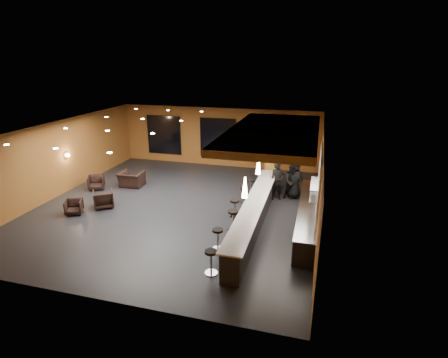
% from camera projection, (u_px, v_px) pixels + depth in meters
% --- Properties ---
extents(floor, '(12.00, 13.00, 0.10)m').
position_uv_depth(floor, '(178.00, 207.00, 15.63)').
color(floor, black).
rests_on(floor, ground).
extents(ceiling, '(12.00, 13.00, 0.10)m').
position_uv_depth(ceiling, '(174.00, 127.00, 14.44)').
color(ceiling, black).
extents(wall_back, '(12.00, 0.10, 3.50)m').
position_uv_depth(wall_back, '(218.00, 137.00, 21.00)').
color(wall_back, '#925420').
rests_on(wall_back, floor).
extents(wall_front, '(12.00, 0.10, 3.50)m').
position_uv_depth(wall_front, '(79.00, 242.00, 9.07)').
color(wall_front, '#925420').
rests_on(wall_front, floor).
extents(wall_left, '(0.10, 13.00, 3.50)m').
position_uv_depth(wall_left, '(58.00, 159.00, 16.53)').
color(wall_left, '#925420').
rests_on(wall_left, floor).
extents(wall_right, '(0.10, 13.00, 3.50)m').
position_uv_depth(wall_right, '(321.00, 181.00, 13.53)').
color(wall_right, '#925420').
rests_on(wall_right, floor).
extents(wood_soffit, '(3.60, 8.00, 0.28)m').
position_uv_depth(wood_soffit, '(274.00, 132.00, 14.42)').
color(wood_soffit, '#B17833').
rests_on(wood_soffit, ceiling).
extents(window_left, '(2.20, 0.06, 2.40)m').
position_uv_depth(window_left, '(164.00, 135.00, 21.78)').
color(window_left, black).
rests_on(window_left, wall_back).
extents(window_center, '(2.20, 0.06, 2.40)m').
position_uv_depth(window_center, '(218.00, 138.00, 20.91)').
color(window_center, black).
rests_on(window_center, wall_back).
extents(window_right, '(2.20, 0.06, 2.40)m').
position_uv_depth(window_right, '(268.00, 141.00, 20.17)').
color(window_right, black).
rests_on(window_right, wall_back).
extents(tile_backsplash, '(0.06, 3.20, 2.40)m').
position_uv_depth(tile_backsplash, '(319.00, 184.00, 12.56)').
color(tile_backsplash, white).
rests_on(tile_backsplash, wall_right).
extents(bar_counter, '(0.60, 8.00, 1.00)m').
position_uv_depth(bar_counter, '(255.00, 214.00, 13.63)').
color(bar_counter, black).
rests_on(bar_counter, floor).
extents(bar_top, '(0.78, 8.10, 0.05)m').
position_uv_depth(bar_top, '(255.00, 202.00, 13.46)').
color(bar_top, beige).
rests_on(bar_top, bar_counter).
extents(prep_counter, '(0.70, 6.00, 0.86)m').
position_uv_depth(prep_counter, '(307.00, 216.00, 13.61)').
color(prep_counter, black).
rests_on(prep_counter, floor).
extents(prep_top, '(0.72, 6.00, 0.03)m').
position_uv_depth(prep_top, '(308.00, 206.00, 13.46)').
color(prep_top, silver).
rests_on(prep_top, prep_counter).
extents(wall_shelf_lower, '(0.30, 1.50, 0.03)m').
position_uv_depth(wall_shelf_lower, '(314.00, 195.00, 12.55)').
color(wall_shelf_lower, silver).
rests_on(wall_shelf_lower, wall_right).
extents(wall_shelf_upper, '(0.30, 1.50, 0.03)m').
position_uv_depth(wall_shelf_upper, '(315.00, 184.00, 12.40)').
color(wall_shelf_upper, silver).
rests_on(wall_shelf_upper, wall_right).
extents(column, '(0.60, 0.60, 3.50)m').
position_uv_depth(column, '(272.00, 154.00, 17.41)').
color(column, '#A36F24').
rests_on(column, floor).
extents(wall_sconce, '(0.22, 0.22, 0.22)m').
position_uv_depth(wall_sconce, '(68.00, 155.00, 16.93)').
color(wall_sconce, '#FFE5B2').
rests_on(wall_sconce, wall_left).
extents(pendant_0, '(0.20, 0.20, 0.70)m').
position_uv_depth(pendant_0, '(245.00, 187.00, 11.20)').
color(pendant_0, white).
rests_on(pendant_0, wood_soffit).
extents(pendant_1, '(0.20, 0.20, 0.70)m').
position_uv_depth(pendant_1, '(258.00, 165.00, 13.48)').
color(pendant_1, white).
rests_on(pendant_1, wood_soffit).
extents(pendant_2, '(0.20, 0.20, 0.70)m').
position_uv_depth(pendant_2, '(268.00, 150.00, 15.75)').
color(pendant_2, white).
rests_on(pendant_2, wood_soffit).
extents(staff_a, '(0.77, 0.63, 1.82)m').
position_uv_depth(staff_a, '(277.00, 181.00, 16.07)').
color(staff_a, black).
rests_on(staff_a, floor).
extents(staff_b, '(0.97, 0.84, 1.70)m').
position_uv_depth(staff_b, '(292.00, 182.00, 16.14)').
color(staff_b, black).
rests_on(staff_b, floor).
extents(staff_c, '(1.01, 0.79, 1.83)m').
position_uv_depth(staff_c, '(295.00, 179.00, 16.26)').
color(staff_c, black).
rests_on(staff_c, floor).
extents(armchair_a, '(0.90, 0.90, 0.62)m').
position_uv_depth(armchair_a, '(74.00, 207.00, 14.77)').
color(armchair_a, black).
rests_on(armchair_a, floor).
extents(armchair_b, '(1.16, 1.17, 0.77)m').
position_uv_depth(armchair_b, '(103.00, 199.00, 15.41)').
color(armchair_b, black).
rests_on(armchair_b, floor).
extents(armchair_c, '(1.03, 1.04, 0.70)m').
position_uv_depth(armchair_c, '(96.00, 182.00, 17.52)').
color(armchair_c, black).
rests_on(armchair_c, floor).
extents(armchair_d, '(1.22, 1.08, 0.76)m').
position_uv_depth(armchair_d, '(132.00, 179.00, 17.89)').
color(armchair_d, black).
rests_on(armchair_d, floor).
extents(bar_stool_0, '(0.40, 0.40, 0.79)m').
position_uv_depth(bar_stool_0, '(211.00, 259.00, 10.60)').
color(bar_stool_0, silver).
rests_on(bar_stool_0, floor).
extents(bar_stool_1, '(0.39, 0.39, 0.77)m').
position_uv_depth(bar_stool_1, '(218.00, 236.00, 11.95)').
color(bar_stool_1, silver).
rests_on(bar_stool_1, floor).
extents(bar_stool_2, '(0.42, 0.42, 0.83)m').
position_uv_depth(bar_stool_2, '(233.00, 218.00, 13.24)').
color(bar_stool_2, silver).
rests_on(bar_stool_2, floor).
extents(bar_stool_3, '(0.40, 0.40, 0.78)m').
position_uv_depth(bar_stool_3, '(235.00, 206.00, 14.36)').
color(bar_stool_3, silver).
rests_on(bar_stool_3, floor).
extents(bar_stool_4, '(0.37, 0.37, 0.73)m').
position_uv_depth(bar_stool_4, '(244.00, 193.00, 15.82)').
color(bar_stool_4, silver).
rests_on(bar_stool_4, floor).
extents(bar_stool_5, '(0.38, 0.38, 0.75)m').
position_uv_depth(bar_stool_5, '(251.00, 185.00, 16.82)').
color(bar_stool_5, silver).
rests_on(bar_stool_5, floor).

